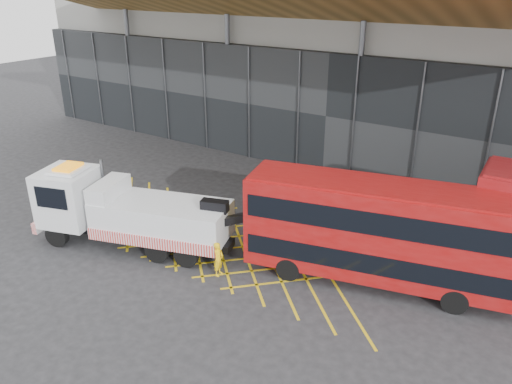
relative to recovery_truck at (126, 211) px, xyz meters
The scene contains 6 objects.
ground_plane 3.87m from the recovery_truck, 59.36° to the left, with size 120.00×120.00×0.00m, color #252528.
road_markings 4.80m from the recovery_truck, 41.26° to the left, with size 19.96×7.16×0.01m.
construction_building 22.77m from the recovery_truck, 80.28° to the left, with size 55.00×23.97×18.00m.
recovery_truck is the anchor object (origin of this frame).
bus_towed 12.07m from the recovery_truck, 17.50° to the left, with size 11.66×5.17×4.63m.
worker 5.55m from the recovery_truck, ahead, with size 0.59×0.39×1.62m, color yellow.
Camera 1 is at (15.71, -17.77, 12.47)m, focal length 35.00 mm.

